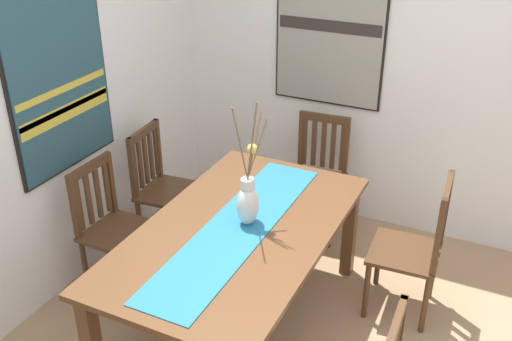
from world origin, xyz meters
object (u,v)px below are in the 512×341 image
chair_5 (318,173)px  painting_on_back_wall (58,74)px  chair_4 (416,247)px  painting_on_side_wall (330,34)px  chair_0 (163,185)px  dining_table (238,242)px  centerpiece_vase (248,200)px  chair_3 (113,225)px

chair_5 → painting_on_back_wall: bearing=134.2°
chair_4 → painting_on_side_wall: painting_on_side_wall is taller
painting_on_side_wall → chair_4: bearing=-135.3°
painting_on_side_wall → chair_0: bearing=137.4°
chair_0 → chair_4: bearing=-89.9°
chair_4 → painting_on_back_wall: bearing=104.5°
dining_table → chair_0: (0.61, 0.95, -0.16)m
dining_table → chair_0: chair_0 is taller
chair_0 → chair_5: same height
dining_table → centerpiece_vase: bearing=-24.3°
chair_0 → chair_5: 1.18m
chair_3 → chair_4: size_ratio=0.94×
centerpiece_vase → painting_on_back_wall: (-0.01, 1.28, 0.56)m
dining_table → painting_on_side_wall: (1.59, 0.05, 0.84)m
dining_table → painting_on_side_wall: size_ratio=1.68×
chair_3 → chair_5: chair_5 is taller
dining_table → chair_4: (0.62, -0.92, -0.15)m
dining_table → painting_on_side_wall: painting_on_side_wall is taller
chair_4 → chair_0: bearing=90.1°
centerpiece_vase → chair_5: bearing=0.6°
chair_4 → centerpiece_vase: bearing=121.7°
chair_4 → chair_5: 1.12m
centerpiece_vase → painting_on_side_wall: painting_on_side_wall is taller
chair_5 → painting_on_side_wall: (0.30, 0.07, 1.00)m
centerpiece_vase → painting_on_side_wall: bearing=3.0°
chair_5 → painting_on_side_wall: size_ratio=0.85×
centerpiece_vase → chair_5: (1.22, 0.01, -0.41)m
centerpiece_vase → painting_on_back_wall: bearing=90.5°
chair_0 → chair_4: (0.00, -1.86, 0.01)m
chair_3 → chair_4: (0.59, -1.86, 0.02)m
chair_0 → dining_table: bearing=-123.0°
chair_0 → centerpiece_vase: bearing=-119.0°
dining_table → centerpiece_vase: 0.27m
chair_3 → painting_on_side_wall: painting_on_side_wall is taller
centerpiece_vase → painting_on_side_wall: 1.63m
chair_5 → painting_on_side_wall: 1.04m
centerpiece_vase → chair_4: bearing=-58.3°
chair_5 → chair_3: bearing=142.7°
chair_3 → chair_5: bearing=-37.3°
chair_3 → chair_4: 1.95m
painting_on_back_wall → chair_3: bearing=-96.7°
chair_4 → painting_on_side_wall: 1.69m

